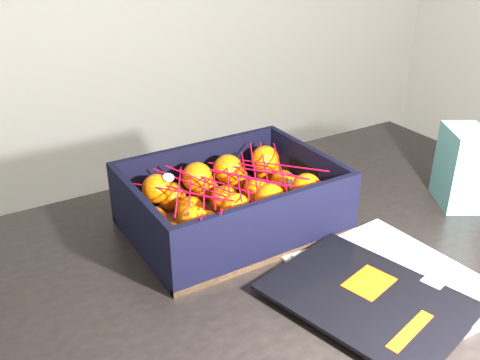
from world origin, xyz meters
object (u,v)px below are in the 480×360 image
table (302,296)px  retail_carton (461,167)px  produce_crate (232,208)px  magazine_stack (384,286)px

table → retail_carton: bearing=-2.9°
produce_crate → retail_carton: retail_carton is taller
table → produce_crate: bearing=116.3°
table → magazine_stack: (0.04, -0.15, 0.11)m
table → magazine_stack: 0.19m
table → produce_crate: size_ratio=3.29×
magazine_stack → retail_carton: retail_carton is taller
produce_crate → retail_carton: size_ratio=2.32×
retail_carton → produce_crate: bearing=-169.3°
retail_carton → magazine_stack: bearing=-127.6°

